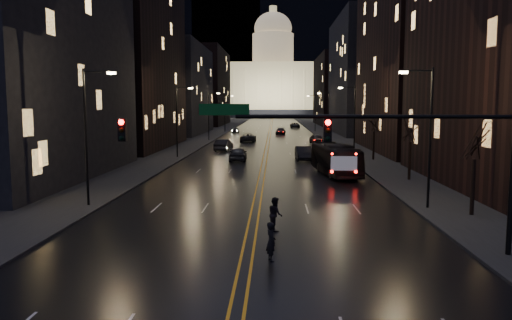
# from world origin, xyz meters

# --- Properties ---
(ground) EXTENTS (900.00, 900.00, 0.00)m
(ground) POSITION_xyz_m (0.00, 0.00, 0.00)
(ground) COLOR black
(ground) RESTS_ON ground
(road) EXTENTS (20.00, 320.00, 0.02)m
(road) POSITION_xyz_m (0.00, 130.00, 0.01)
(road) COLOR black
(road) RESTS_ON ground
(sidewalk_left) EXTENTS (8.00, 320.00, 0.16)m
(sidewalk_left) POSITION_xyz_m (-14.00, 130.00, 0.08)
(sidewalk_left) COLOR black
(sidewalk_left) RESTS_ON ground
(sidewalk_right) EXTENTS (8.00, 320.00, 0.16)m
(sidewalk_right) POSITION_xyz_m (14.00, 130.00, 0.08)
(sidewalk_right) COLOR black
(sidewalk_right) RESTS_ON ground
(center_line) EXTENTS (0.62, 320.00, 0.01)m
(center_line) POSITION_xyz_m (0.00, 130.00, 0.03)
(center_line) COLOR orange
(center_line) RESTS_ON road
(building_left_near) EXTENTS (12.00, 28.00, 22.00)m
(building_left_near) POSITION_xyz_m (-21.00, 22.00, 11.00)
(building_left_near) COLOR black
(building_left_near) RESTS_ON ground
(building_left_mid) EXTENTS (12.00, 30.00, 28.00)m
(building_left_mid) POSITION_xyz_m (-21.00, 54.00, 14.00)
(building_left_mid) COLOR black
(building_left_mid) RESTS_ON ground
(building_left_far) EXTENTS (12.00, 34.00, 20.00)m
(building_left_far) POSITION_xyz_m (-21.00, 92.00, 10.00)
(building_left_far) COLOR black
(building_left_far) RESTS_ON ground
(building_left_dist) EXTENTS (12.00, 40.00, 24.00)m
(building_left_dist) POSITION_xyz_m (-21.00, 140.00, 12.00)
(building_left_dist) COLOR black
(building_left_dist) RESTS_ON ground
(building_right_tall) EXTENTS (12.00, 30.00, 38.00)m
(building_right_tall) POSITION_xyz_m (21.00, 50.00, 19.00)
(building_right_tall) COLOR black
(building_right_tall) RESTS_ON ground
(building_right_mid) EXTENTS (12.00, 34.00, 26.00)m
(building_right_mid) POSITION_xyz_m (21.00, 92.00, 13.00)
(building_right_mid) COLOR black
(building_right_mid) RESTS_ON ground
(building_right_dist) EXTENTS (12.00, 40.00, 22.00)m
(building_right_dist) POSITION_xyz_m (21.00, 140.00, 11.00)
(building_right_dist) COLOR black
(building_right_dist) RESTS_ON ground
(mountain_ridge) EXTENTS (520.00, 60.00, 130.00)m
(mountain_ridge) POSITION_xyz_m (40.00, 380.00, 65.00)
(mountain_ridge) COLOR black
(mountain_ridge) RESTS_ON ground
(capitol) EXTENTS (90.00, 50.00, 58.50)m
(capitol) POSITION_xyz_m (0.00, 250.00, 17.15)
(capitol) COLOR black
(capitol) RESTS_ON ground
(traffic_signal) EXTENTS (17.29, 0.45, 7.00)m
(traffic_signal) POSITION_xyz_m (5.91, -0.00, 5.10)
(traffic_signal) COLOR black
(traffic_signal) RESTS_ON ground
(streetlamp_right_near) EXTENTS (2.13, 0.25, 9.00)m
(streetlamp_right_near) POSITION_xyz_m (10.81, 10.00, 5.08)
(streetlamp_right_near) COLOR black
(streetlamp_right_near) RESTS_ON ground
(streetlamp_left_near) EXTENTS (2.13, 0.25, 9.00)m
(streetlamp_left_near) POSITION_xyz_m (-10.81, 10.00, 5.08)
(streetlamp_left_near) COLOR black
(streetlamp_left_near) RESTS_ON ground
(streetlamp_right_mid) EXTENTS (2.13, 0.25, 9.00)m
(streetlamp_right_mid) POSITION_xyz_m (10.81, 40.00, 5.08)
(streetlamp_right_mid) COLOR black
(streetlamp_right_mid) RESTS_ON ground
(streetlamp_left_mid) EXTENTS (2.13, 0.25, 9.00)m
(streetlamp_left_mid) POSITION_xyz_m (-10.81, 40.00, 5.08)
(streetlamp_left_mid) COLOR black
(streetlamp_left_mid) RESTS_ON ground
(streetlamp_right_far) EXTENTS (2.13, 0.25, 9.00)m
(streetlamp_right_far) POSITION_xyz_m (10.81, 70.00, 5.08)
(streetlamp_right_far) COLOR black
(streetlamp_right_far) RESTS_ON ground
(streetlamp_left_far) EXTENTS (2.13, 0.25, 9.00)m
(streetlamp_left_far) POSITION_xyz_m (-10.81, 70.00, 5.08)
(streetlamp_left_far) COLOR black
(streetlamp_left_far) RESTS_ON ground
(streetlamp_right_dist) EXTENTS (2.13, 0.25, 9.00)m
(streetlamp_right_dist) POSITION_xyz_m (10.81, 100.00, 5.08)
(streetlamp_right_dist) COLOR black
(streetlamp_right_dist) RESTS_ON ground
(streetlamp_left_dist) EXTENTS (2.13, 0.25, 9.00)m
(streetlamp_left_dist) POSITION_xyz_m (-10.81, 100.00, 5.08)
(streetlamp_left_dist) COLOR black
(streetlamp_left_dist) RESTS_ON ground
(tree_right_near) EXTENTS (2.40, 2.40, 6.65)m
(tree_right_near) POSITION_xyz_m (13.00, 8.00, 4.53)
(tree_right_near) COLOR black
(tree_right_near) RESTS_ON ground
(tree_right_mid) EXTENTS (2.40, 2.40, 6.65)m
(tree_right_mid) POSITION_xyz_m (13.00, 22.00, 4.53)
(tree_right_mid) COLOR black
(tree_right_mid) RESTS_ON ground
(tree_right_far) EXTENTS (2.40, 2.40, 6.65)m
(tree_right_far) POSITION_xyz_m (13.00, 38.00, 4.53)
(tree_right_far) COLOR black
(tree_right_far) RESTS_ON ground
(bus) EXTENTS (3.89, 10.89, 2.97)m
(bus) POSITION_xyz_m (7.01, 25.95, 1.48)
(bus) COLOR black
(bus) RESTS_ON ground
(oncoming_car_a) EXTENTS (2.11, 5.01, 1.69)m
(oncoming_car_a) POSITION_xyz_m (-3.16, 37.09, 0.85)
(oncoming_car_a) COLOR black
(oncoming_car_a) RESTS_ON ground
(oncoming_car_b) EXTENTS (2.38, 5.33, 1.70)m
(oncoming_car_b) POSITION_xyz_m (-6.17, 49.62, 0.85)
(oncoming_car_b) COLOR black
(oncoming_car_b) RESTS_ON ground
(oncoming_car_c) EXTENTS (2.73, 5.65, 1.55)m
(oncoming_car_c) POSITION_xyz_m (-3.58, 67.48, 0.78)
(oncoming_car_c) COLOR black
(oncoming_car_c) RESTS_ON ground
(oncoming_car_d) EXTENTS (2.11, 4.53, 1.28)m
(oncoming_car_d) POSITION_xyz_m (-8.04, 94.66, 0.64)
(oncoming_car_d) COLOR black
(oncoming_car_d) RESTS_ON ground
(receding_car_a) EXTENTS (1.98, 5.18, 1.68)m
(receding_car_a) POSITION_xyz_m (4.67, 38.09, 0.84)
(receding_car_a) COLOR black
(receding_car_a) RESTS_ON ground
(receding_car_b) EXTENTS (2.56, 5.00, 1.63)m
(receding_car_b) POSITION_xyz_m (8.39, 63.52, 0.82)
(receding_car_b) COLOR black
(receding_car_b) RESTS_ON ground
(receding_car_c) EXTENTS (2.37, 5.20, 1.48)m
(receding_car_c) POSITION_xyz_m (2.50, 89.09, 0.74)
(receding_car_c) COLOR black
(receding_car_c) RESTS_ON ground
(receding_car_d) EXTENTS (2.71, 5.49, 1.50)m
(receding_car_d) POSITION_xyz_m (6.92, 120.88, 0.75)
(receding_car_d) COLOR black
(receding_car_d) RESTS_ON ground
(pedestrian_a) EXTENTS (0.61, 0.74, 1.73)m
(pedestrian_a) POSITION_xyz_m (1.07, -0.89, 0.87)
(pedestrian_a) COLOR black
(pedestrian_a) RESTS_ON ground
(pedestrian_b) EXTENTS (0.68, 0.97, 1.82)m
(pedestrian_b) POSITION_xyz_m (1.26, 4.36, 0.91)
(pedestrian_b) COLOR black
(pedestrian_b) RESTS_ON ground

